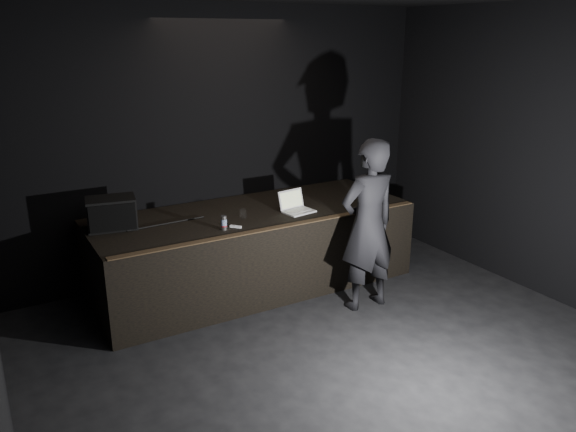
% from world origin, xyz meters
% --- Properties ---
extents(ground, '(7.00, 7.00, 0.00)m').
position_xyz_m(ground, '(0.00, 0.00, 0.00)').
color(ground, black).
rests_on(ground, ground).
extents(room_walls, '(6.10, 7.10, 3.52)m').
position_xyz_m(room_walls, '(0.00, 0.00, 2.02)').
color(room_walls, black).
rests_on(room_walls, ground).
extents(stage_riser, '(4.00, 1.50, 1.00)m').
position_xyz_m(stage_riser, '(0.00, 2.73, 0.50)').
color(stage_riser, black).
rests_on(stage_riser, ground).
extents(riser_lip, '(3.92, 0.10, 0.01)m').
position_xyz_m(riser_lip, '(0.00, 2.02, 1.01)').
color(riser_lip, brown).
rests_on(riser_lip, stage_riser).
extents(stage_monitor, '(0.59, 0.48, 0.36)m').
position_xyz_m(stage_monitor, '(-1.67, 2.95, 1.18)').
color(stage_monitor, black).
rests_on(stage_monitor, stage_riser).
extents(cable, '(0.94, 0.07, 0.02)m').
position_xyz_m(cable, '(-1.10, 2.77, 1.01)').
color(cable, black).
rests_on(cable, stage_riser).
extents(laptop, '(0.41, 0.38, 0.25)m').
position_xyz_m(laptop, '(0.47, 2.46, 1.07)').
color(laptop, silver).
rests_on(laptop, stage_riser).
extents(beer_can, '(0.07, 0.07, 0.17)m').
position_xyz_m(beer_can, '(-0.59, 2.26, 1.08)').
color(beer_can, silver).
rests_on(beer_can, stage_riser).
extents(plastic_cup, '(0.09, 0.09, 0.11)m').
position_xyz_m(plastic_cup, '(-0.22, 2.54, 1.05)').
color(plastic_cup, white).
rests_on(plastic_cup, stage_riser).
extents(wii_remote, '(0.11, 0.12, 0.03)m').
position_xyz_m(wii_remote, '(-0.45, 2.26, 1.01)').
color(wii_remote, white).
rests_on(wii_remote, stage_riser).
extents(person, '(0.74, 0.49, 2.03)m').
position_xyz_m(person, '(0.89, 1.53, 1.01)').
color(person, black).
rests_on(person, ground).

